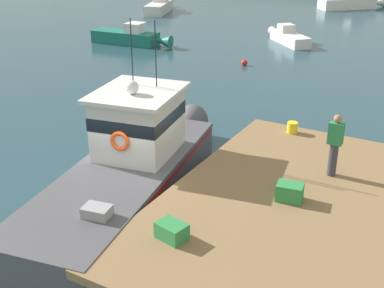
# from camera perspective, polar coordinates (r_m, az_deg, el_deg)

# --- Properties ---
(ground_plane) EXTENTS (200.00, 200.00, 0.00)m
(ground_plane) POSITION_cam_1_polar(r_m,az_deg,el_deg) (14.37, -6.79, -6.00)
(ground_plane) COLOR #23424C
(dock) EXTENTS (6.00, 9.00, 1.20)m
(dock) POSITION_cam_1_polar(r_m,az_deg,el_deg) (11.94, 12.11, -7.09)
(dock) COLOR #4C3D2D
(dock) RESTS_ON ground
(main_fishing_boat) EXTENTS (3.92, 9.97, 4.80)m
(main_fishing_boat) POSITION_cam_1_polar(r_m,az_deg,el_deg) (13.74, -6.98, -2.70)
(main_fishing_boat) COLOR #4C4C51
(main_fishing_boat) RESTS_ON ground
(crate_single_by_cleat) EXTENTS (0.68, 0.55, 0.35)m
(crate_single_by_cleat) POSITION_cam_1_polar(r_m,az_deg,el_deg) (10.35, -2.30, -9.81)
(crate_single_by_cleat) COLOR #2D8442
(crate_single_by_cleat) RESTS_ON dock
(crate_single_far) EXTENTS (0.67, 0.54, 0.41)m
(crate_single_far) POSITION_cam_1_polar(r_m,az_deg,el_deg) (11.87, 10.99, -5.35)
(crate_single_far) COLOR #2D8442
(crate_single_far) RESTS_ON dock
(bait_bucket) EXTENTS (0.32, 0.32, 0.34)m
(bait_bucket) POSITION_cam_1_polar(r_m,az_deg,el_deg) (15.65, 11.28, 1.84)
(bait_bucket) COLOR yellow
(bait_bucket) RESTS_ON dock
(deckhand_by_the_boat) EXTENTS (0.36, 0.22, 1.63)m
(deckhand_by_the_boat) POSITION_cam_1_polar(r_m,az_deg,el_deg) (12.98, 15.84, 0.00)
(deckhand_by_the_boat) COLOR #383842
(deckhand_by_the_boat) RESTS_ON dock
(moored_boat_far_left) EXTENTS (2.89, 5.74, 1.44)m
(moored_boat_far_left) POSITION_cam_1_polar(r_m,az_deg,el_deg) (45.04, -3.65, 15.31)
(moored_boat_far_left) COLOR silver
(moored_boat_far_left) RESTS_ON ground
(moored_boat_off_the_point) EXTENTS (5.40, 5.29, 1.60)m
(moored_boat_off_the_point) POSITION_cam_1_polar(r_m,az_deg,el_deg) (48.90, 17.64, 15.03)
(moored_boat_off_the_point) COLOR white
(moored_boat_off_the_point) RESTS_ON ground
(moored_boat_far_right) EXTENTS (5.45, 1.76, 1.37)m
(moored_boat_far_right) POSITION_cam_1_polar(r_m,az_deg,el_deg) (32.79, -6.98, 11.96)
(moored_boat_far_right) COLOR #196B5B
(moored_boat_far_right) RESTS_ON ground
(moored_boat_outer_mooring) EXTENTS (3.82, 3.71, 1.13)m
(moored_boat_outer_mooring) POSITION_cam_1_polar(r_m,az_deg,el_deg) (33.54, 10.78, 11.84)
(moored_boat_outer_mooring) COLOR white
(moored_boat_outer_mooring) RESTS_ON ground
(mooring_buoy_inshore) EXTENTS (0.33, 0.33, 0.33)m
(mooring_buoy_inshore) POSITION_cam_1_polar(r_m,az_deg,el_deg) (27.67, 5.95, 9.15)
(mooring_buoy_inshore) COLOR red
(mooring_buoy_inshore) RESTS_ON ground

